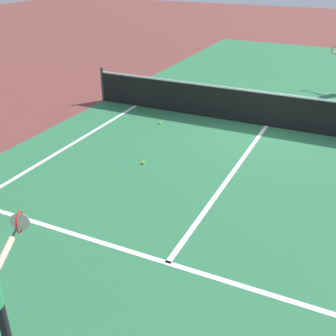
# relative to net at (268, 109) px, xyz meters

# --- Properties ---
(ground_plane) EXTENTS (60.00, 60.00, 0.00)m
(ground_plane) POSITION_rel_net_xyz_m (0.00, 0.00, -0.49)
(ground_plane) COLOR brown
(court_surface_inbounds) EXTENTS (10.62, 24.40, 0.00)m
(court_surface_inbounds) POSITION_rel_net_xyz_m (0.00, 0.00, -0.49)
(court_surface_inbounds) COLOR #2D7247
(court_surface_inbounds) RESTS_ON ground_plane
(line_service_near) EXTENTS (8.22, 0.10, 0.01)m
(line_service_near) POSITION_rel_net_xyz_m (0.00, -6.40, -0.49)
(line_service_near) COLOR white
(line_service_near) RESTS_ON ground_plane
(line_center_service) EXTENTS (0.10, 6.40, 0.01)m
(line_center_service) POSITION_rel_net_xyz_m (0.00, -3.20, -0.49)
(line_center_service) COLOR white
(line_center_service) RESTS_ON ground_plane
(net) EXTENTS (10.72, 0.09, 1.07)m
(net) POSITION_rel_net_xyz_m (0.00, 0.00, 0.00)
(net) COLOR #33383D
(net) RESTS_ON ground_plane
(tennis_ball_near_net) EXTENTS (0.07, 0.07, 0.07)m
(tennis_ball_near_net) POSITION_rel_net_xyz_m (-2.74, -1.11, -0.46)
(tennis_ball_near_net) COLOR #CCE033
(tennis_ball_near_net) RESTS_ON ground_plane
(tennis_ball_mid_court) EXTENTS (0.07, 0.07, 0.07)m
(tennis_ball_mid_court) POSITION_rel_net_xyz_m (-1.97, -3.53, -0.46)
(tennis_ball_mid_court) COLOR #CCE033
(tennis_ball_mid_court) RESTS_ON ground_plane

